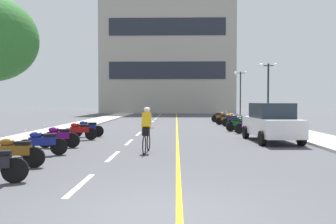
# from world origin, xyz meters

# --- Properties ---
(ground_plane) EXTENTS (140.00, 140.00, 0.00)m
(ground_plane) POSITION_xyz_m (0.00, 21.00, 0.00)
(ground_plane) COLOR #47474C
(curb_left) EXTENTS (2.40, 72.00, 0.12)m
(curb_left) POSITION_xyz_m (-7.20, 24.00, 0.06)
(curb_left) COLOR #B7B2A8
(curb_left) RESTS_ON ground
(curb_right) EXTENTS (2.40, 72.00, 0.12)m
(curb_right) POSITION_xyz_m (7.20, 24.00, 0.06)
(curb_right) COLOR #B7B2A8
(curb_right) RESTS_ON ground
(lane_dash_0) EXTENTS (0.14, 2.20, 0.01)m
(lane_dash_0) POSITION_xyz_m (-2.00, 2.00, 0.00)
(lane_dash_0) COLOR silver
(lane_dash_0) RESTS_ON ground
(lane_dash_1) EXTENTS (0.14, 2.20, 0.01)m
(lane_dash_1) POSITION_xyz_m (-2.00, 6.00, 0.00)
(lane_dash_1) COLOR silver
(lane_dash_1) RESTS_ON ground
(lane_dash_2) EXTENTS (0.14, 2.20, 0.01)m
(lane_dash_2) POSITION_xyz_m (-2.00, 10.00, 0.00)
(lane_dash_2) COLOR silver
(lane_dash_2) RESTS_ON ground
(lane_dash_3) EXTENTS (0.14, 2.20, 0.01)m
(lane_dash_3) POSITION_xyz_m (-2.00, 14.00, 0.00)
(lane_dash_3) COLOR silver
(lane_dash_3) RESTS_ON ground
(lane_dash_4) EXTENTS (0.14, 2.20, 0.01)m
(lane_dash_4) POSITION_xyz_m (-2.00, 18.00, 0.00)
(lane_dash_4) COLOR silver
(lane_dash_4) RESTS_ON ground
(lane_dash_5) EXTENTS (0.14, 2.20, 0.01)m
(lane_dash_5) POSITION_xyz_m (-2.00, 22.00, 0.00)
(lane_dash_5) COLOR silver
(lane_dash_5) RESTS_ON ground
(lane_dash_6) EXTENTS (0.14, 2.20, 0.01)m
(lane_dash_6) POSITION_xyz_m (-2.00, 26.00, 0.00)
(lane_dash_6) COLOR silver
(lane_dash_6) RESTS_ON ground
(lane_dash_7) EXTENTS (0.14, 2.20, 0.01)m
(lane_dash_7) POSITION_xyz_m (-2.00, 30.00, 0.00)
(lane_dash_7) COLOR silver
(lane_dash_7) RESTS_ON ground
(lane_dash_8) EXTENTS (0.14, 2.20, 0.01)m
(lane_dash_8) POSITION_xyz_m (-2.00, 34.00, 0.00)
(lane_dash_8) COLOR silver
(lane_dash_8) RESTS_ON ground
(lane_dash_9) EXTENTS (0.14, 2.20, 0.01)m
(lane_dash_9) POSITION_xyz_m (-2.00, 38.00, 0.00)
(lane_dash_9) COLOR silver
(lane_dash_9) RESTS_ON ground
(lane_dash_10) EXTENTS (0.14, 2.20, 0.01)m
(lane_dash_10) POSITION_xyz_m (-2.00, 42.00, 0.00)
(lane_dash_10) COLOR silver
(lane_dash_10) RESTS_ON ground
(lane_dash_11) EXTENTS (0.14, 2.20, 0.01)m
(lane_dash_11) POSITION_xyz_m (-2.00, 46.00, 0.00)
(lane_dash_11) COLOR silver
(lane_dash_11) RESTS_ON ground
(centre_line_yellow) EXTENTS (0.12, 66.00, 0.01)m
(centre_line_yellow) POSITION_xyz_m (0.25, 24.00, 0.00)
(centre_line_yellow) COLOR gold
(centre_line_yellow) RESTS_ON ground
(office_building) EXTENTS (20.71, 9.94, 21.62)m
(office_building) POSITION_xyz_m (-1.16, 49.91, 10.81)
(office_building) COLOR #9E998E
(office_building) RESTS_ON ground
(street_lamp_mid) EXTENTS (1.46, 0.36, 4.71)m
(street_lamp_mid) POSITION_xyz_m (7.31, 20.71, 3.60)
(street_lamp_mid) COLOR black
(street_lamp_mid) RESTS_ON curb_right
(street_lamp_far) EXTENTS (1.46, 0.36, 5.07)m
(street_lamp_far) POSITION_xyz_m (7.34, 32.12, 3.83)
(street_lamp_far) COLOR black
(street_lamp_far) RESTS_ON curb_right
(parked_car_near) EXTENTS (2.08, 4.27, 1.82)m
(parked_car_near) POSITION_xyz_m (4.67, 10.34, 0.92)
(parked_car_near) COLOR black
(parked_car_near) RESTS_ON ground
(motorcycle_1) EXTENTS (1.70, 0.60, 0.92)m
(motorcycle_1) POSITION_xyz_m (-4.44, 3.87, 0.47)
(motorcycle_1) COLOR black
(motorcycle_1) RESTS_ON ground
(motorcycle_2) EXTENTS (1.64, 0.80, 0.92)m
(motorcycle_2) POSITION_xyz_m (-4.49, 6.01, 0.47)
(motorcycle_2) COLOR black
(motorcycle_2) RESTS_ON ground
(motorcycle_3) EXTENTS (1.70, 0.60, 0.92)m
(motorcycle_3) POSITION_xyz_m (-4.62, 8.05, 0.47)
(motorcycle_3) COLOR black
(motorcycle_3) RESTS_ON ground
(motorcycle_4) EXTENTS (1.67, 0.71, 0.92)m
(motorcycle_4) POSITION_xyz_m (-4.53, 10.70, 0.47)
(motorcycle_4) COLOR black
(motorcycle_4) RESTS_ON ground
(motorcycle_5) EXTENTS (1.69, 0.63, 0.92)m
(motorcycle_5) POSITION_xyz_m (-4.53, 12.20, 0.47)
(motorcycle_5) COLOR black
(motorcycle_5) RESTS_ON ground
(motorcycle_6) EXTENTS (1.65, 0.77, 0.92)m
(motorcycle_6) POSITION_xyz_m (4.41, 14.34, 0.47)
(motorcycle_6) COLOR black
(motorcycle_6) RESTS_ON ground
(motorcycle_7) EXTENTS (1.65, 0.75, 0.92)m
(motorcycle_7) POSITION_xyz_m (4.15, 15.80, 0.47)
(motorcycle_7) COLOR black
(motorcycle_7) RESTS_ON ground
(motorcycle_8) EXTENTS (1.70, 0.60, 0.92)m
(motorcycle_8) POSITION_xyz_m (4.52, 17.98, 0.47)
(motorcycle_8) COLOR black
(motorcycle_8) RESTS_ON ground
(motorcycle_9) EXTENTS (1.68, 0.68, 0.92)m
(motorcycle_9) POSITION_xyz_m (4.45, 19.93, 0.47)
(motorcycle_9) COLOR black
(motorcycle_9) RESTS_ON ground
(motorcycle_10) EXTENTS (1.69, 0.61, 0.92)m
(motorcycle_10) POSITION_xyz_m (4.21, 21.57, 0.47)
(motorcycle_10) COLOR black
(motorcycle_10) RESTS_ON ground
(motorcycle_11) EXTENTS (1.69, 0.61, 0.92)m
(motorcycle_11) POSITION_xyz_m (4.63, 23.05, 0.47)
(motorcycle_11) COLOR black
(motorcycle_11) RESTS_ON ground
(motorcycle_12) EXTENTS (1.67, 0.68, 0.92)m
(motorcycle_12) POSITION_xyz_m (4.22, 24.98, 0.47)
(motorcycle_12) COLOR black
(motorcycle_12) RESTS_ON ground
(motorcycle_13) EXTENTS (1.69, 0.63, 0.92)m
(motorcycle_13) POSITION_xyz_m (4.46, 26.70, 0.47)
(motorcycle_13) COLOR black
(motorcycle_13) RESTS_ON ground
(cyclist_rider) EXTENTS (0.42, 1.77, 1.71)m
(cyclist_rider) POSITION_xyz_m (-0.91, 6.86, 0.89)
(cyclist_rider) COLOR black
(cyclist_rider) RESTS_ON ground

